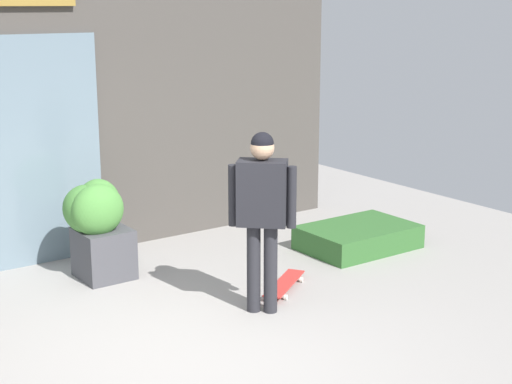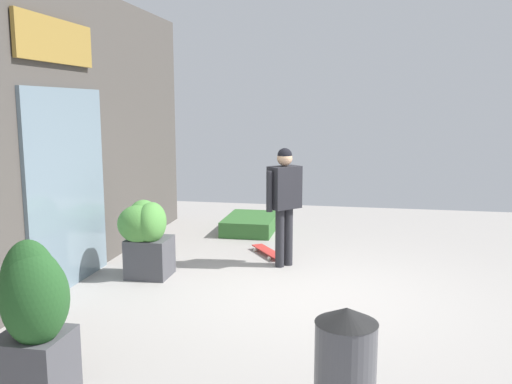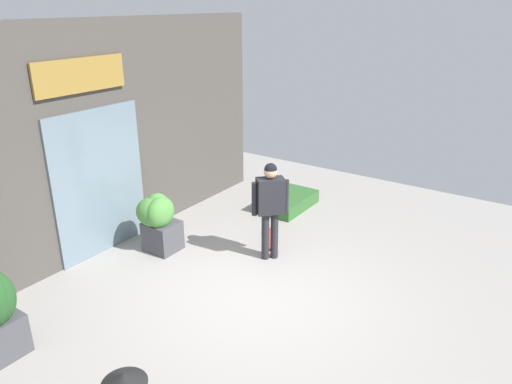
# 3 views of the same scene
# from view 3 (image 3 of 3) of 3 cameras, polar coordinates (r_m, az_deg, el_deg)

# --- Properties ---
(ground_plane) EXTENTS (12.00, 12.00, 0.00)m
(ground_plane) POSITION_cam_3_polar(r_m,az_deg,el_deg) (7.47, 0.23, -12.26)
(ground_plane) COLOR #9E9993
(building_facade) EXTENTS (7.99, 0.31, 3.92)m
(building_facade) POSITION_cam_3_polar(r_m,az_deg,el_deg) (8.73, -17.83, 5.83)
(building_facade) COLOR #4C4742
(building_facade) RESTS_ON ground_plane
(skateboarder) EXTENTS (0.51, 0.50, 1.72)m
(skateboarder) POSITION_cam_3_polar(r_m,az_deg,el_deg) (8.03, 1.69, -1.09)
(skateboarder) COLOR #28282D
(skateboarder) RESTS_ON ground_plane
(skateboard) EXTENTS (0.79, 0.62, 0.08)m
(skateboard) POSITION_cam_3_polar(r_m,az_deg,el_deg) (9.02, 1.65, -5.45)
(skateboard) COLOR red
(skateboard) RESTS_ON ground_plane
(planter_box_left) EXTENTS (0.63, 0.66, 1.06)m
(planter_box_left) POSITION_cam_3_polar(r_m,az_deg,el_deg) (8.63, -11.45, -3.06)
(planter_box_left) COLOR #47474C
(planter_box_left) RESTS_ON ground_plane
(hedge_ledge) EXTENTS (1.32, 0.90, 0.28)m
(hedge_ledge) POSITION_cam_3_polar(r_m,az_deg,el_deg) (10.46, 3.58, -1.06)
(hedge_ledge) COLOR #33662D
(hedge_ledge) RESTS_ON ground_plane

